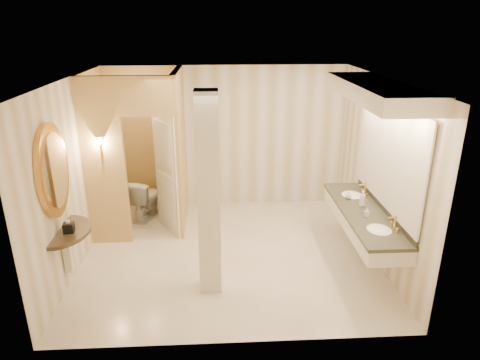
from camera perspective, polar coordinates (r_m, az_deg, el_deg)
The scene contains 16 objects.
floor at distance 6.85m, azimuth -1.45°, elevation -9.73°, with size 4.50×4.50×0.00m, color white.
ceiling at distance 5.97m, azimuth -1.68°, elevation 13.27°, with size 4.50×4.50×0.00m, color white.
wall_back at distance 8.19m, azimuth -1.98°, elevation 5.65°, with size 4.50×0.02×2.70m, color silver.
wall_front at distance 4.45m, azimuth -0.77°, elevation -7.69°, with size 4.50×0.02×2.70m, color silver.
wall_left at distance 6.62m, azimuth -21.41°, elevation 0.53°, with size 0.02×4.00×2.70m, color silver.
wall_right at distance 6.73m, azimuth 17.98°, elevation 1.27°, with size 0.02×4.00×2.70m, color silver.
toilet_closet at distance 7.25m, azimuth -10.75°, elevation 3.60°, with size 1.50×1.55×2.70m.
wall_sconce at distance 6.81m, azimuth -18.17°, elevation 4.86°, with size 0.14×0.14×0.42m.
vanity at distance 6.19m, azimuth 17.18°, elevation 2.44°, with size 0.75×2.40×2.09m.
console_shelf at distance 5.92m, azimuth -23.25°, elevation -2.15°, with size 0.93×0.93×1.92m.
pillar at distance 5.44m, azimuth -4.19°, elevation -2.27°, with size 0.29×0.29×2.70m, color white.
tissue_box at distance 5.99m, azimuth -21.87°, elevation -5.90°, with size 0.13×0.13×0.13m, color black.
toilet at distance 8.05m, azimuth -12.58°, elevation -2.42°, with size 0.43×0.75×0.76m, color white.
soap_bottle_a at distance 6.24m, azimuth 16.54°, elevation -4.15°, with size 0.06×0.06×0.12m, color beige.
soap_bottle_b at distance 6.78m, azimuth 14.27°, elevation -1.94°, with size 0.10×0.10×0.12m, color silver.
soap_bottle_c at distance 6.55m, azimuth 16.02°, elevation -2.38°, with size 0.09×0.09×0.23m, color #C6B28C.
Camera 1 is at (-0.16, -5.92, 3.46)m, focal length 32.00 mm.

